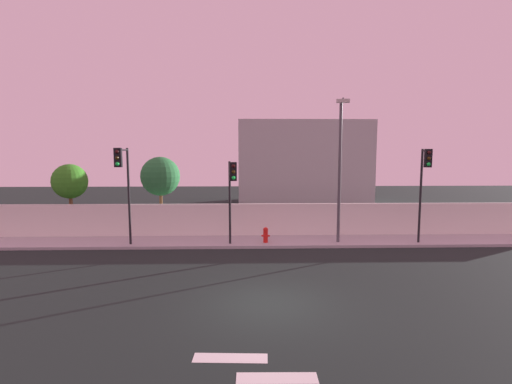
% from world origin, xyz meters
% --- Properties ---
extents(ground_plane, '(80.00, 80.00, 0.00)m').
position_xyz_m(ground_plane, '(0.00, 0.00, 0.00)').
color(ground_plane, black).
extents(sidewalk, '(36.00, 2.40, 0.15)m').
position_xyz_m(sidewalk, '(0.00, 8.20, 0.07)').
color(sidewalk, '#AAAAAA').
rests_on(sidewalk, ground).
extents(perimeter_wall, '(36.00, 0.18, 1.80)m').
position_xyz_m(perimeter_wall, '(0.00, 9.49, 1.05)').
color(perimeter_wall, white).
rests_on(perimeter_wall, sidewalk).
extents(traffic_light_left, '(0.38, 1.19, 4.88)m').
position_xyz_m(traffic_light_left, '(8.27, 7.05, 3.69)').
color(traffic_light_left, black).
rests_on(traffic_light_left, sidewalk).
extents(traffic_light_center, '(0.34, 1.66, 4.93)m').
position_xyz_m(traffic_light_center, '(-6.67, 6.81, 3.74)').
color(traffic_light_center, black).
rests_on(traffic_light_center, sidewalk).
extents(traffic_light_right, '(0.45, 1.43, 4.25)m').
position_xyz_m(traffic_light_right, '(-1.41, 6.89, 3.27)').
color(traffic_light_right, black).
rests_on(traffic_light_right, sidewalk).
extents(street_lamp_curbside, '(0.77, 2.14, 7.22)m').
position_xyz_m(street_lamp_curbside, '(4.09, 7.48, 4.41)').
color(street_lamp_curbside, '#4C4C51').
rests_on(street_lamp_curbside, sidewalk).
extents(fire_hydrant, '(0.44, 0.26, 0.81)m').
position_xyz_m(fire_hydrant, '(0.32, 7.73, 0.58)').
color(fire_hydrant, red).
rests_on(fire_hydrant, sidewalk).
extents(roadside_tree_leftmost, '(2.02, 2.02, 4.16)m').
position_xyz_m(roadside_tree_leftmost, '(-11.00, 10.67, 3.12)').
color(roadside_tree_leftmost, brown).
rests_on(roadside_tree_leftmost, ground).
extents(roadside_tree_midleft, '(2.29, 2.29, 4.57)m').
position_xyz_m(roadside_tree_midleft, '(-5.73, 10.67, 3.41)').
color(roadside_tree_midleft, brown).
rests_on(roadside_tree_midleft, ground).
extents(low_building_distant, '(11.70, 6.00, 7.52)m').
position_xyz_m(low_building_distant, '(4.53, 23.49, 3.76)').
color(low_building_distant, '#A6A6A6').
rests_on(low_building_distant, ground).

